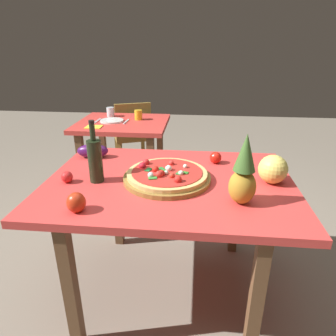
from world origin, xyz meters
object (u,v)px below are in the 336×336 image
object	(u,v)px
melon	(273,169)
eggplant	(93,151)
bell_pepper	(76,202)
fork_utensil	(98,121)
napkin_folded	(94,127)
tomato_near_board	(216,158)
tomato_by_bottle	(67,177)
pineapple_left	(244,173)
pizza_board	(167,178)
knife_utensil	(126,121)
pizza	(166,173)
dinner_plate	(112,121)
dining_chair	(132,133)
wine_bottle	(95,160)
background_table	(123,135)
drinking_glass_water	(110,112)
display_table	(170,193)
drinking_glass_juice	(138,115)

from	to	relation	value
melon	eggplant	size ratio (longest dim) A/B	0.77
bell_pepper	fork_utensil	xyz separation A→B (m)	(-0.43, 1.61, -0.04)
eggplant	napkin_folded	world-z (taller)	eggplant
tomato_near_board	tomato_by_bottle	xyz separation A→B (m)	(-0.80, -0.36, -0.01)
pineapple_left	bell_pepper	size ratio (longest dim) A/B	3.60
pizza_board	knife_utensil	distance (m)	1.35
pineapple_left	knife_utensil	size ratio (longest dim) A/B	1.87
pizza	tomato_near_board	world-z (taller)	pizza
tomato_near_board	eggplant	bearing A→B (deg)	178.64
dinner_plate	napkin_folded	world-z (taller)	dinner_plate
dining_chair	napkin_folded	distance (m)	0.89
bell_pepper	pineapple_left	bearing A→B (deg)	11.71
bell_pepper	napkin_folded	distance (m)	1.45
tomato_by_bottle	wine_bottle	bearing A→B (deg)	12.13
bell_pepper	tomato_near_board	distance (m)	0.91
background_table	drinking_glass_water	size ratio (longest dim) A/B	9.15
tomato_by_bottle	tomato_near_board	bearing A→B (deg)	24.23
bell_pepper	eggplant	world-z (taller)	same
dining_chair	bell_pepper	size ratio (longest dim) A/B	9.07
display_table	melon	distance (m)	0.57
melon	drinking_glass_water	world-z (taller)	melon
eggplant	drinking_glass_juice	distance (m)	1.05
fork_utensil	drinking_glass_water	bearing A→B (deg)	72.22
pineapple_left	fork_utensil	world-z (taller)	pineapple_left
pizza_board	eggplant	size ratio (longest dim) A/B	2.39
knife_utensil	drinking_glass_water	bearing A→B (deg)	138.62
pizza_board	melon	world-z (taller)	melon
display_table	tomato_near_board	world-z (taller)	tomato_near_board
pineapple_left	tomato_near_board	bearing A→B (deg)	101.25
wine_bottle	drinking_glass_water	xyz separation A→B (m)	(-0.35, 1.50, -0.08)
display_table	knife_utensil	bearing A→B (deg)	113.25
background_table	drinking_glass_water	xyz separation A→B (m)	(-0.17, 0.20, 0.18)
display_table	tomato_by_bottle	bearing A→B (deg)	-170.60
pizza_board	fork_utensil	world-z (taller)	pizza_board
eggplant	wine_bottle	bearing A→B (deg)	-68.01
wine_bottle	drinking_glass_water	bearing A→B (deg)	103.17
eggplant	napkin_folded	bearing A→B (deg)	108.59
dinner_plate	tomato_near_board	bearing A→B (deg)	-46.11
background_table	tomato_near_board	world-z (taller)	tomato_near_board
tomato_by_bottle	fork_utensil	bearing A→B (deg)	101.43
display_table	melon	bearing A→B (deg)	2.18
melon	fork_utensil	bearing A→B (deg)	138.10
pizza_board	tomato_by_bottle	bearing A→B (deg)	-171.03
background_table	tomato_near_board	size ratio (longest dim) A/B	11.63
dining_chair	wine_bottle	size ratio (longest dim) A/B	2.54
background_table	dining_chair	size ratio (longest dim) A/B	0.99
pizza	eggplant	xyz separation A→B (m)	(-0.51, 0.30, 0.00)
pizza_board	fork_utensil	bearing A→B (deg)	122.65
display_table	dining_chair	xyz separation A→B (m)	(-0.62, 1.85, -0.20)
bell_pepper	napkin_folded	world-z (taller)	bell_pepper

